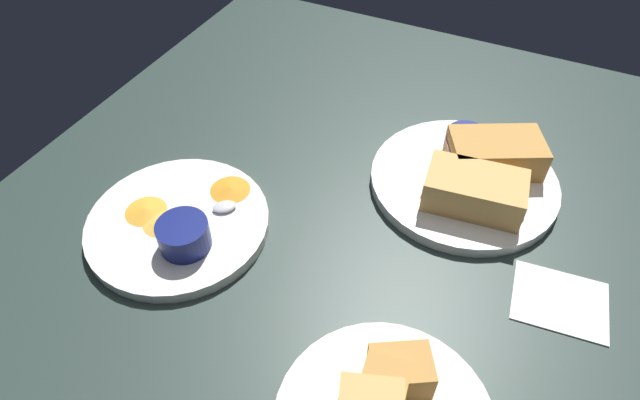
# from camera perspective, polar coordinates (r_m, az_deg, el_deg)

# --- Properties ---
(ground_plane) EXTENTS (1.10, 1.10, 0.03)m
(ground_plane) POSITION_cam_1_polar(r_m,az_deg,el_deg) (0.74, 7.28, -4.32)
(ground_plane) COLOR #283833
(plate_sandwich_main) EXTENTS (0.27, 0.27, 0.02)m
(plate_sandwich_main) POSITION_cam_1_polar(r_m,az_deg,el_deg) (0.81, 14.90, 1.92)
(plate_sandwich_main) COLOR white
(plate_sandwich_main) RESTS_ON ground_plane
(sandwich_half_near) EXTENTS (0.14, 0.09, 0.05)m
(sandwich_half_near) POSITION_cam_1_polar(r_m,az_deg,el_deg) (0.75, 16.00, 0.97)
(sandwich_half_near) COLOR tan
(sandwich_half_near) RESTS_ON plate_sandwich_main
(sandwich_half_far) EXTENTS (0.15, 0.13, 0.05)m
(sandwich_half_far) POSITION_cam_1_polar(r_m,az_deg,el_deg) (0.82, 18.02, 4.72)
(sandwich_half_far) COLOR #C68C42
(sandwich_half_far) RESTS_ON plate_sandwich_main
(ramekin_dark_sauce) EXTENTS (0.06, 0.06, 0.03)m
(ramekin_dark_sauce) POSITION_cam_1_polar(r_m,az_deg,el_deg) (0.84, 15.17, 6.02)
(ramekin_dark_sauce) COLOR navy
(ramekin_dark_sauce) RESTS_ON plate_sandwich_main
(spoon_by_dark_ramekin) EXTENTS (0.03, 0.10, 0.01)m
(spoon_by_dark_ramekin) POSITION_cam_1_polar(r_m,az_deg,el_deg) (0.80, 14.65, 2.99)
(spoon_by_dark_ramekin) COLOR silver
(spoon_by_dark_ramekin) RESTS_ON plate_sandwich_main
(plate_chips_companion) EXTENTS (0.24, 0.24, 0.02)m
(plate_chips_companion) POSITION_cam_1_polar(r_m,az_deg,el_deg) (0.75, -14.73, -2.43)
(plate_chips_companion) COLOR white
(plate_chips_companion) RESTS_ON ground_plane
(ramekin_light_gravy) EXTENTS (0.07, 0.07, 0.04)m
(ramekin_light_gravy) POSITION_cam_1_polar(r_m,az_deg,el_deg) (0.69, -14.22, -3.55)
(ramekin_light_gravy) COLOR navy
(ramekin_light_gravy) RESTS_ON plate_chips_companion
(spoon_by_gravy_ramekin) EXTENTS (0.08, 0.08, 0.01)m
(spoon_by_gravy_ramekin) POSITION_cam_1_polar(r_m,az_deg,el_deg) (0.74, -11.05, -0.95)
(spoon_by_gravy_ramekin) COLOR silver
(spoon_by_gravy_ramekin) RESTS_ON plate_chips_companion
(plantain_chip_scatter) EXTENTS (0.16, 0.16, 0.01)m
(plantain_chip_scatter) POSITION_cam_1_polar(r_m,az_deg,el_deg) (0.75, -14.45, -0.54)
(plantain_chip_scatter) COLOR gold
(plantain_chip_scatter) RESTS_ON plate_chips_companion
(paper_napkin_folded) EXTENTS (0.12, 0.10, 0.00)m
(paper_napkin_folded) POSITION_cam_1_polar(r_m,az_deg,el_deg) (0.72, 24.04, -9.67)
(paper_napkin_folded) COLOR white
(paper_napkin_folded) RESTS_ON ground_plane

